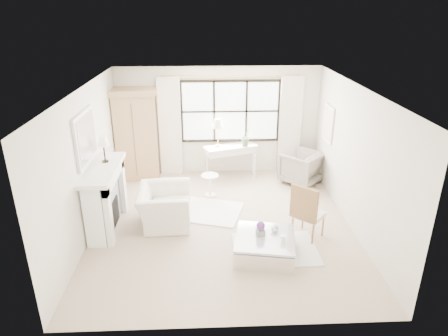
{
  "coord_description": "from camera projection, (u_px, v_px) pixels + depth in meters",
  "views": [
    {
      "loc": [
        -0.28,
        -6.93,
        4.05
      ],
      "look_at": [
        0.03,
        0.2,
        1.12
      ],
      "focal_mm": 32.0,
      "sensor_mm": 36.0,
      "label": 1
    }
  ],
  "objects": [
    {
      "name": "window_frame",
      "position": [
        230.0,
        111.0,
        9.87
      ],
      "size": [
        2.5,
        0.04,
        1.5
      ],
      "primitive_type": null,
      "color": "black",
      "rests_on": "wall_back"
    },
    {
      "name": "wall_front",
      "position": [
        232.0,
        242.0,
        4.9
      ],
      "size": [
        5.0,
        0.0,
        5.0
      ],
      "primitive_type": "plane",
      "rotation": [
        -1.57,
        0.0,
        0.0
      ],
      "color": "silver",
      "rests_on": "ground"
    },
    {
      "name": "curtain_rod",
      "position": [
        231.0,
        76.0,
        9.5
      ],
      "size": [
        3.3,
        0.04,
        0.04
      ],
      "primitive_type": "cylinder",
      "rotation": [
        0.0,
        1.57,
        0.0
      ],
      "color": "#BB9041",
      "rests_on": "wall_back"
    },
    {
      "name": "wall_left",
      "position": [
        87.0,
        163.0,
        7.34
      ],
      "size": [
        0.0,
        5.5,
        5.5
      ],
      "primitive_type": "plane",
      "rotation": [
        1.57,
        0.0,
        1.57
      ],
      "color": "beige",
      "rests_on": "ground"
    },
    {
      "name": "console_table",
      "position": [
        231.0,
        161.0,
        10.05
      ],
      "size": [
        1.38,
        0.84,
        0.8
      ],
      "rotation": [
        0.0,
        0.0,
        0.33
      ],
      "color": "white",
      "rests_on": "floor"
    },
    {
      "name": "wingback_chair",
      "position": [
        301.0,
        167.0,
        9.67
      ],
      "size": [
        1.2,
        1.2,
        0.78
      ],
      "primitive_type": "imported",
      "rotation": [
        0.0,
        0.0,
        -2.35
      ],
      "color": "gray",
      "rests_on": "floor"
    },
    {
      "name": "mirror_frame",
      "position": [
        85.0,
        138.0,
        7.15
      ],
      "size": [
        0.05,
        1.15,
        0.95
      ],
      "primitive_type": "cube",
      "color": "silver",
      "rests_on": "wall_left"
    },
    {
      "name": "window_pane",
      "position": [
        230.0,
        111.0,
        9.88
      ],
      "size": [
        2.4,
        0.02,
        1.5
      ],
      "primitive_type": "cube",
      "color": "silver",
      "rests_on": "wall_back"
    },
    {
      "name": "pillar_candle",
      "position": [
        283.0,
        239.0,
        6.64
      ],
      "size": [
        0.09,
        0.09,
        0.12
      ],
      "primitive_type": "cylinder",
      "color": "white",
      "rests_on": "coffee_table"
    },
    {
      "name": "curtain_left",
      "position": [
        170.0,
        127.0,
        9.88
      ],
      "size": [
        0.55,
        0.1,
        2.47
      ],
      "primitive_type": "cube",
      "color": "white",
      "rests_on": "ground"
    },
    {
      "name": "mantel_lamp",
      "position": [
        103.0,
        142.0,
        7.48
      ],
      "size": [
        0.22,
        0.22,
        0.51
      ],
      "color": "black",
      "rests_on": "fireplace"
    },
    {
      "name": "console_lamp",
      "position": [
        218.0,
        124.0,
        9.69
      ],
      "size": [
        0.28,
        0.28,
        0.69
      ],
      "color": "#B0813D",
      "rests_on": "console_table"
    },
    {
      "name": "rug_right",
      "position": [
        275.0,
        249.0,
        7.11
      ],
      "size": [
        1.5,
        1.14,
        0.03
      ],
      "primitive_type": "cube",
      "rotation": [
        0.0,
        0.0,
        0.02
      ],
      "color": "silver",
      "rests_on": "floor"
    },
    {
      "name": "art_canvas",
      "position": [
        328.0,
        124.0,
        9.04
      ],
      "size": [
        0.01,
        0.52,
        0.72
      ],
      "primitive_type": "cube",
      "color": "beige",
      "rests_on": "wall_right"
    },
    {
      "name": "rug_left",
      "position": [
        203.0,
        210.0,
        8.44
      ],
      "size": [
        1.81,
        1.5,
        0.03
      ],
      "primitive_type": "cube",
      "rotation": [
        0.0,
        0.0,
        -0.29
      ],
      "color": "white",
      "rests_on": "floor"
    },
    {
      "name": "side_table",
      "position": [
        210.0,
        182.0,
        9.01
      ],
      "size": [
        0.4,
        0.4,
        0.51
      ],
      "color": "white",
      "rests_on": "floor"
    },
    {
      "name": "fireplace",
      "position": [
        104.0,
        197.0,
        7.62
      ],
      "size": [
        0.58,
        1.66,
        1.26
      ],
      "color": "white",
      "rests_on": "ground"
    },
    {
      "name": "wall_right",
      "position": [
        355.0,
        159.0,
        7.54
      ],
      "size": [
        0.0,
        5.5,
        5.5
      ],
      "primitive_type": "plane",
      "rotation": [
        1.57,
        0.0,
        -1.57
      ],
      "color": "beige",
      "rests_on": "ground"
    },
    {
      "name": "floor",
      "position": [
        223.0,
        224.0,
        7.95
      ],
      "size": [
        5.5,
        5.5,
        0.0
      ],
      "primitive_type": "plane",
      "color": "tan",
      "rests_on": "ground"
    },
    {
      "name": "coffee_vase",
      "position": [
        275.0,
        228.0,
        6.94
      ],
      "size": [
        0.17,
        0.17,
        0.14
      ],
      "primitive_type": "imported",
      "rotation": [
        0.0,
        0.0,
        0.38
      ],
      "color": "silver",
      "rests_on": "coffee_table"
    },
    {
      "name": "orchid_plant",
      "position": [
        246.0,
        136.0,
        9.82
      ],
      "size": [
        0.34,
        0.34,
        0.49
      ],
      "primitive_type": "imported",
      "rotation": [
        0.0,
        0.0,
        0.72
      ],
      "color": "#536A47",
      "rests_on": "console_table"
    },
    {
      "name": "mirror_glass",
      "position": [
        87.0,
        138.0,
        7.16
      ],
      "size": [
        0.02,
        1.0,
        0.8
      ],
      "primitive_type": "cube",
      "color": "silver",
      "rests_on": "wall_left"
    },
    {
      "name": "curtain_right",
      "position": [
        290.0,
        126.0,
        10.01
      ],
      "size": [
        0.55,
        0.1,
        2.47
      ],
      "primitive_type": "cube",
      "color": "silver",
      "rests_on": "ground"
    },
    {
      "name": "french_chair",
      "position": [
        307.0,
        222.0,
        7.39
      ],
      "size": [
        0.68,
        0.68,
        1.08
      ],
      "rotation": [
        0.0,
        0.0,
        2.42
      ],
      "color": "#98693F",
      "rests_on": "floor"
    },
    {
      "name": "planter_flowers",
      "position": [
        261.0,
        226.0,
        6.79
      ],
      "size": [
        0.15,
        0.15,
        0.15
      ],
      "primitive_type": "sphere",
      "color": "#5F2F77",
      "rests_on": "planter_box"
    },
    {
      "name": "art_frame",
      "position": [
        328.0,
        124.0,
        9.04
      ],
      "size": [
        0.04,
        0.62,
        0.82
      ],
      "primitive_type": "cube",
      "color": "white",
      "rests_on": "wall_right"
    },
    {
      "name": "planter_box",
      "position": [
        261.0,
        232.0,
        6.84
      ],
      "size": [
        0.16,
        0.16,
        0.11
      ],
      "primitive_type": "cube",
      "rotation": [
        0.0,
        0.0,
        0.1
      ],
      "color": "slate",
      "rests_on": "coffee_table"
    },
    {
      "name": "wall_back",
      "position": [
        218.0,
        121.0,
        9.98
      ],
      "size": [
        5.0,
        0.0,
        5.0
      ],
      "primitive_type": "plane",
      "rotation": [
        1.57,
        0.0,
        0.0
      ],
      "color": "white",
      "rests_on": "ground"
    },
    {
      "name": "club_armchair",
      "position": [
        164.0,
        206.0,
        7.85
      ],
      "size": [
        1.03,
        1.17,
        0.74
      ],
      "primitive_type": "imported",
      "rotation": [
        0.0,
        0.0,
        1.6
      ],
      "color": "silver",
      "rests_on": "floor"
    },
    {
      "name": "coffee_table",
      "position": [
        265.0,
        247.0,
        6.88
      ],
      "size": [
        1.16,
        1.16,
        0.38
      ],
      "rotation": [
        0.0,
        0.0,
        -0.18
      ],
      "color": "silver",
      "rests_on": "floor"
    },
    {
      "name": "armoire",
      "position": [
        136.0,
        133.0,
        9.72
      ],
      "size": [
        1.21,
        0.86,
        2.24
      ],
      "rotation": [
        0.0,
        0.0,
        0.15
      ],
      "color": "tan",
      "rests_on": "floor"
    },
    {
      "name": "ceiling",
      "position": [
        223.0,
        88.0,
        6.93
      ],
      "size": [
        5.5,
        5.5,
        0.0
      ],
      "primitive_type": "plane",
      "rotation": [
        3.14,
        0.0,
        0.0
      ],
      "color": "white",
      "rests_on": "ground"
    }
  ]
}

